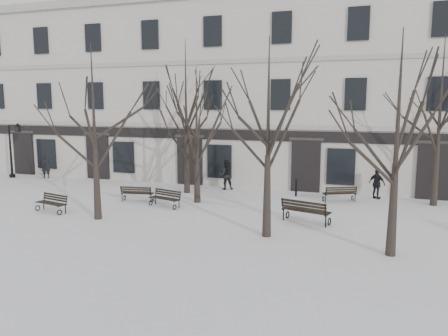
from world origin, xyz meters
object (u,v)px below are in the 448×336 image
at_px(tree_1, 94,112).
at_px(bench_2, 305,210).
at_px(tree_3, 398,117).
at_px(lamp_post, 13,146).
at_px(bench_0, 52,202).
at_px(bench_1, 137,193).
at_px(tree_2, 268,114).
at_px(bench_3, 165,198).
at_px(bench_4, 340,193).

relative_size(tree_1, bench_2, 3.50).
relative_size(tree_3, lamp_post, 1.99).
relative_size(tree_3, bench_0, 4.24).
distance_m(bench_1, lamp_post, 12.06).
height_order(tree_2, bench_3, tree_2).
height_order(bench_1, lamp_post, lamp_post).
relative_size(bench_1, bench_3, 0.99).
bearing_deg(bench_0, tree_2, 10.26).
xyz_separation_m(tree_2, bench_1, (-7.50, 3.64, -4.10)).
relative_size(tree_3, bench_1, 4.31).
relative_size(tree_1, lamp_post, 2.02).
xyz_separation_m(bench_0, bench_1, (2.63, 3.10, -0.00)).
bearing_deg(bench_3, tree_2, -12.37).
bearing_deg(tree_3, bench_1, 159.60).
bearing_deg(tree_1, lamp_post, 147.35).
height_order(bench_1, bench_3, same).
bearing_deg(bench_4, tree_3, 79.93).
xyz_separation_m(tree_1, bench_3, (1.78, 2.93, -4.14)).
height_order(tree_1, lamp_post, tree_1).
xyz_separation_m(tree_3, bench_4, (-2.08, 7.51, -4.06)).
bearing_deg(tree_2, tree_3, -9.97).
height_order(tree_2, tree_3, tree_2).
height_order(bench_0, bench_1, bench_0).
height_order(bench_1, bench_4, bench_4).
relative_size(tree_1, tree_3, 1.02).
distance_m(bench_2, bench_3, 6.84).
xyz_separation_m(tree_3, bench_3, (-9.97, 3.84, -4.07)).
bearing_deg(tree_3, tree_2, 170.03).
xyz_separation_m(tree_3, lamp_post, (-23.14, 8.21, -2.41)).
height_order(bench_4, lamp_post, lamp_post).
bearing_deg(bench_3, bench_2, 9.25).
height_order(tree_2, lamp_post, tree_2).
relative_size(tree_2, lamp_post, 2.00).
bearing_deg(bench_1, tree_1, 82.98).
bearing_deg(bench_2, tree_3, 153.15).
bearing_deg(bench_1, tree_2, 146.16).
bearing_deg(bench_4, tree_2, 46.15).
xyz_separation_m(tree_1, bench_1, (-0.06, 3.48, -4.14)).
xyz_separation_m(tree_3, bench_2, (-3.19, 3.01, -3.97)).
bearing_deg(bench_2, bench_1, 7.46).
bearing_deg(lamp_post, bench_1, -18.61).
bearing_deg(bench_4, bench_3, -0.63).
bearing_deg(bench_4, tree_1, 8.75).
distance_m(bench_4, lamp_post, 21.13).
distance_m(bench_3, bench_4, 8.70).
xyz_separation_m(bench_4, lamp_post, (-21.06, 0.69, 1.65)).
bearing_deg(tree_3, bench_0, 174.88).
xyz_separation_m(tree_2, bench_4, (2.23, 6.76, -4.09)).
height_order(tree_3, bench_2, tree_3).
bearing_deg(lamp_post, tree_3, -19.53).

